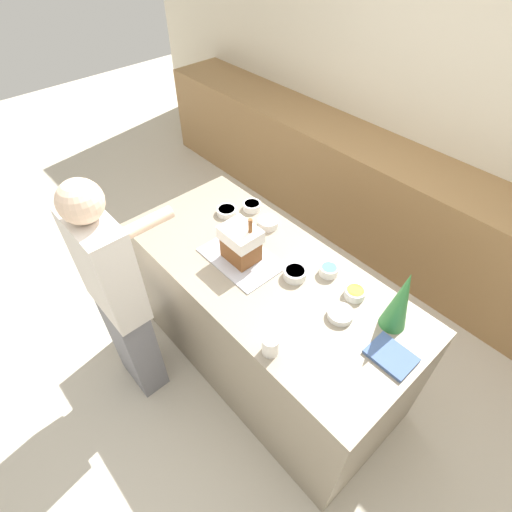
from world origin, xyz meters
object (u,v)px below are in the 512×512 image
Objects in this scene: baking_tray at (241,258)px; candy_bowl_behind_tray at (227,211)px; gingerbread_house at (241,243)px; cookbook at (391,356)px; candy_bowl_near_tray_right at (355,293)px; mug at (270,346)px; candy_bowl_beside_tree at (268,223)px; candy_bowl_front_corner at (252,206)px; candy_bowl_near_tray_left at (295,273)px; person at (118,298)px; candy_bowl_far_right at (329,270)px; candy_bowl_center_rear at (340,314)px; decorative_tree at (401,300)px.

baking_tray is 0.44m from candy_bowl_behind_tray.
gingerbread_house reaches higher than cookbook.
mug reaches higher than candy_bowl_near_tray_right.
candy_bowl_front_corner is at bearing 168.69° from candy_bowl_beside_tree.
cookbook is (0.66, -0.03, -0.02)m from candy_bowl_near_tray_left.
baking_tray is at bearing 65.83° from person.
candy_bowl_far_right is 1.21m from person.
gingerbread_house reaches higher than candy_bowl_center_rear.
baking_tray is 0.29× the size of person.
candy_bowl_center_rear is at bearing -5.40° from candy_bowl_behind_tray.
gingerbread_house is at bearing -145.75° from candy_bowl_far_right.
candy_bowl_behind_tray is (-0.39, 0.20, -0.10)m from gingerbread_house.
person reaches higher than gingerbread_house.
candy_bowl_near_tray_right is 0.58m from mug.
candy_bowl_near_tray_right is 0.07× the size of person.
candy_bowl_near_tray_left is 0.61× the size of cookbook.
candy_bowl_near_tray_left is at bearing -6.07° from candy_bowl_behind_tray.
candy_bowl_near_tray_right is (0.63, 0.27, 0.02)m from baking_tray.
person reaches higher than candy_bowl_front_corner.
gingerbread_house is 0.91m from decorative_tree.
candy_bowl_center_rear is (1.05, -0.10, -0.00)m from candy_bowl_behind_tray.
gingerbread_house is 2.54× the size of candy_bowl_front_corner.
baking_tray is 0.65m from mug.
candy_bowl_behind_tray is 0.17m from candy_bowl_front_corner.
candy_bowl_beside_tree is (-0.42, 0.19, -0.00)m from candy_bowl_near_tray_left.
gingerbread_house is 0.65m from mug.
cookbook is at bearing -19.11° from candy_bowl_far_right.
cookbook is at bearing -56.57° from decorative_tree.
candy_bowl_front_corner is 1.11m from mug.
gingerbread_house is 0.35m from candy_bowl_beside_tree.
baking_tray is 3.93× the size of candy_bowl_front_corner.
candy_bowl_behind_tray is 0.88m from person.
candy_bowl_front_corner is at bearing 175.29° from decorative_tree.
candy_bowl_near_tray_right reaches higher than cookbook.
candy_bowl_beside_tree is at bearing 137.43° from mug.
candy_bowl_center_rear is at bearing -14.77° from candy_bowl_front_corner.
candy_bowl_beside_tree reaches higher than baking_tray.
candy_bowl_near_tray_right reaches higher than baking_tray.
mug is at bearing -37.00° from candy_bowl_front_corner.
decorative_tree is at bearing -3.31° from candy_bowl_beside_tree.
gingerbread_house is 0.99m from cookbook.
candy_bowl_near_tray_right is 0.53× the size of cookbook.
mug reaches higher than candy_bowl_beside_tree.
candy_bowl_center_rear is at bearing 38.72° from person.
candy_bowl_behind_tray is at bearing 152.40° from gingerbread_house.
candy_bowl_behind_tray is 1.02× the size of candy_bowl_beside_tree.
candy_bowl_far_right is 0.81× the size of candy_bowl_beside_tree.
candy_bowl_beside_tree is (-0.74, 0.05, 0.00)m from candy_bowl_near_tray_right.
candy_bowl_front_corner reaches higher than candy_bowl_behind_tray.
candy_bowl_far_right and candy_bowl_beside_tree have the same top height.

